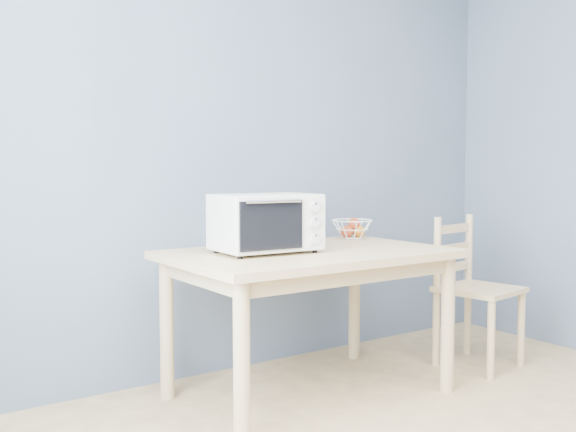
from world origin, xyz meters
TOP-DOWN VIEW (x-y plane):
  - dining_table at (0.08, 1.63)m, footprint 1.40×0.90m
  - toaster_oven at (-0.18, 1.67)m, footprint 0.50×0.38m
  - fruit_basket at (0.62, 1.94)m, footprint 0.31×0.31m
  - dining_chair at (1.19, 1.50)m, footprint 0.47×0.47m

SIDE VIEW (x-z plane):
  - dining_chair at x=1.19m, z-range -0.01..0.88m
  - dining_table at x=0.08m, z-range 0.27..1.02m
  - fruit_basket at x=0.62m, z-range 0.75..0.87m
  - toaster_oven at x=-0.18m, z-range 0.76..1.05m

